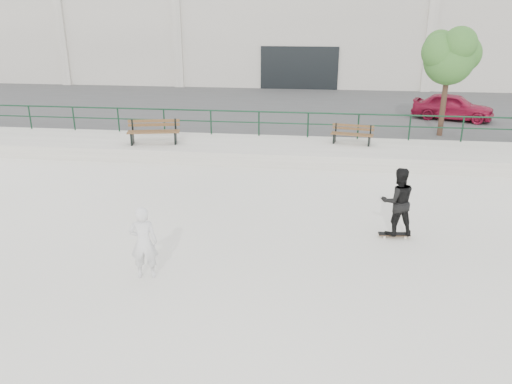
# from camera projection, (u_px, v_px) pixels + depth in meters

# --- Properties ---
(ground) EXTENTS (120.00, 120.00, 0.00)m
(ground) POSITION_uv_depth(u_px,v_px,m) (243.00, 280.00, 10.55)
(ground) COLOR #B7B4A7
(ground) RESTS_ON ground
(ledge) EXTENTS (30.00, 3.00, 0.50)m
(ledge) POSITION_uv_depth(u_px,v_px,m) (280.00, 151.00, 19.31)
(ledge) COLOR #B3AEA3
(ledge) RESTS_ON ground
(parking_strip) EXTENTS (60.00, 14.00, 0.50)m
(parking_strip) POSITION_uv_depth(u_px,v_px,m) (293.00, 110.00, 27.23)
(parking_strip) COLOR #3D3D3D
(parking_strip) RESTS_ON ground
(railing) EXTENTS (28.00, 0.06, 1.03)m
(railing) POSITION_uv_depth(u_px,v_px,m) (283.00, 119.00, 20.18)
(railing) COLOR #123320
(railing) RESTS_ON ledge
(commercial_building) EXTENTS (44.20, 16.33, 8.00)m
(commercial_building) POSITION_uv_depth(u_px,v_px,m) (305.00, 21.00, 38.77)
(commercial_building) COLOR silver
(commercial_building) RESTS_ON ground
(bench_left) EXTENTS (2.06, 0.97, 0.91)m
(bench_left) POSITION_uv_depth(u_px,v_px,m) (154.00, 132.00, 19.24)
(bench_left) COLOR #4D361A
(bench_left) RESTS_ON ledge
(bench_right) EXTENTS (1.66, 0.75, 0.74)m
(bench_right) POSITION_uv_depth(u_px,v_px,m) (352.00, 134.00, 19.22)
(bench_right) COLOR #4D361A
(bench_right) RESTS_ON ledge
(tree) EXTENTS (2.43, 2.16, 4.32)m
(tree) POSITION_uv_depth(u_px,v_px,m) (451.00, 54.00, 19.53)
(tree) COLOR #462E23
(tree) RESTS_ON parking_strip
(red_car) EXTENTS (3.90, 2.57, 1.24)m
(red_car) POSITION_uv_depth(u_px,v_px,m) (453.00, 107.00, 23.38)
(red_car) COLOR maroon
(red_car) RESTS_ON parking_strip
(skateboard) EXTENTS (0.79, 0.27, 0.09)m
(skateboard) POSITION_uv_depth(u_px,v_px,m) (394.00, 234.00, 12.54)
(skateboard) COLOR black
(skateboard) RESTS_ON ground
(standing_skater) EXTENTS (0.94, 0.79, 1.73)m
(standing_skater) POSITION_uv_depth(u_px,v_px,m) (398.00, 201.00, 12.24)
(standing_skater) COLOR black
(standing_skater) RESTS_ON skateboard
(seated_skater) EXTENTS (0.64, 0.47, 1.60)m
(seated_skater) POSITION_uv_depth(u_px,v_px,m) (144.00, 243.00, 10.43)
(seated_skater) COLOR silver
(seated_skater) RESTS_ON ground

